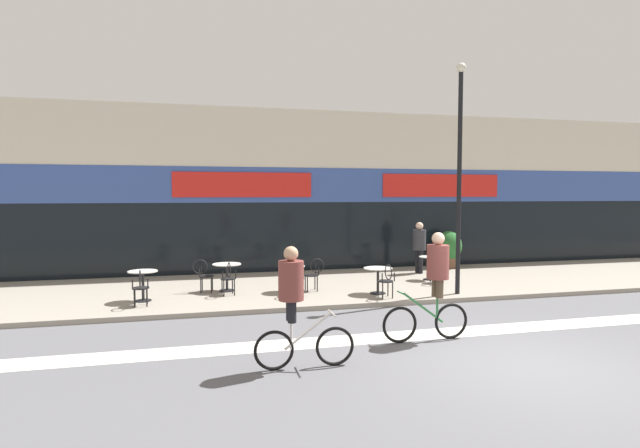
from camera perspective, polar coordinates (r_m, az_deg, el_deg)
The scene contains 21 objects.
ground_plane at distance 9.20m, azimuth 22.31°, elevation -14.64°, with size 120.00×120.00×0.00m, color #5B5B60.
sidewalk_slab at distance 15.45m, azimuth 6.11°, elevation -6.82°, with size 40.00×5.50×0.12m, color gray.
storefront_facade at distance 19.70m, azimuth 1.45°, elevation 3.58°, with size 40.00×4.06×5.73m.
bike_lane_stripe at distance 10.81m, azimuth 15.88°, elevation -11.76°, with size 36.00×0.70×0.01m, color silver.
bistro_table_0 at distance 13.34m, azimuth -19.59°, elevation -5.99°, with size 0.72×0.72×0.77m.
bistro_table_1 at distance 14.11m, azimuth -10.60°, elevation -5.34°, with size 0.79×0.79×0.76m.
bistro_table_2 at distance 13.80m, azimuth -3.25°, elevation -5.62°, with size 0.72×0.72×0.72m.
bistro_table_3 at distance 13.61m, azimuth 6.64°, elevation -5.81°, with size 0.77×0.77×0.70m.
bistro_table_4 at distance 16.03m, azimuth 12.32°, elevation -4.42°, with size 0.60×0.60×0.73m.
cafe_chair_0_near at distance 12.73m, azimuth -19.84°, elevation -6.60°, with size 0.42×0.59×0.90m.
cafe_chair_1_near at distance 13.50m, azimuth -10.41°, elevation -5.88°, with size 0.44×0.59×0.90m.
cafe_chair_1_side at distance 14.10m, azimuth -13.15°, elevation -5.51°, with size 0.60×0.45×0.90m.
cafe_chair_2_near at distance 13.19m, azimuth -2.71°, elevation -6.04°, with size 0.44×0.59×0.90m.
cafe_chair_2_side at distance 13.92m, azimuth -0.71°, elevation -5.53°, with size 0.57×0.40×0.90m.
cafe_chair_3_near at distance 13.03m, azimuth 7.63°, elevation -6.19°, with size 0.42×0.59×0.90m.
cafe_chair_4_near at distance 15.48m, azimuth 13.35°, elevation -4.71°, with size 0.40×0.58×0.90m.
planter_pot at distance 18.77m, azimuth 14.53°, elevation -2.68°, with size 0.92×0.92×1.34m.
lamp_post at distance 13.86m, azimuth 15.65°, elevation 6.60°, with size 0.26×0.26×6.14m.
cyclist_1 at distance 9.84m, azimuth 12.94°, elevation -6.16°, with size 1.78×0.48×2.09m.
cyclist_2 at distance 8.07m, azimuth -2.91°, elevation -8.50°, with size 1.65×0.48×1.99m.
pedestrian_near_end at distance 17.24m, azimuth 11.28°, elevation -2.14°, with size 0.52×0.52×1.73m.
Camera 1 is at (-5.22, -7.02, 2.82)m, focal length 28.00 mm.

